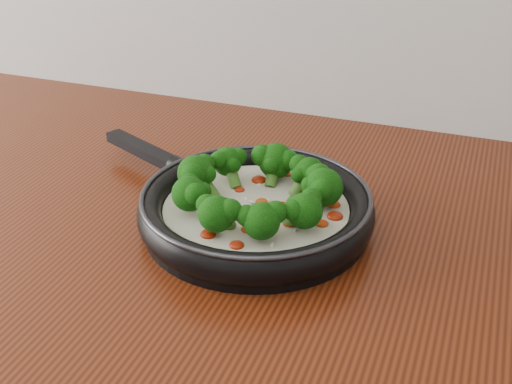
% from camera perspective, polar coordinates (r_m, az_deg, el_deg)
% --- Properties ---
extents(skillet, '(0.48, 0.38, 0.08)m').
position_cam_1_polar(skillet, '(0.81, -0.09, -1.15)').
color(skillet, black).
rests_on(skillet, counter).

